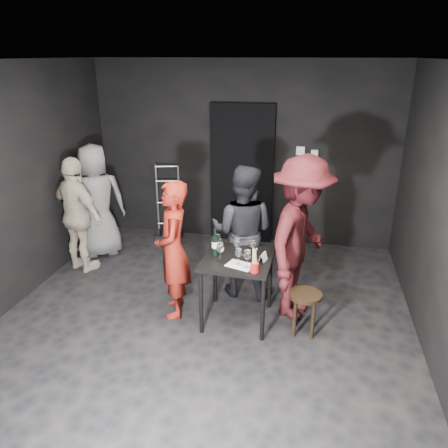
% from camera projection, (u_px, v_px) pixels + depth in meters
% --- Properties ---
extents(floor, '(4.50, 5.00, 0.02)m').
position_uv_depth(floor, '(202.00, 326.00, 4.72)').
color(floor, black).
rests_on(floor, ground).
extents(ceiling, '(4.50, 5.00, 0.02)m').
position_uv_depth(ceiling, '(196.00, 60.00, 3.74)').
color(ceiling, silver).
rests_on(ceiling, ground).
extents(wall_back, '(4.50, 0.04, 2.70)m').
position_uv_depth(wall_back, '(243.00, 154.00, 6.51)').
color(wall_back, black).
rests_on(wall_back, ground).
extents(wall_front, '(4.50, 0.04, 2.70)m').
position_uv_depth(wall_front, '(56.00, 389.00, 1.95)').
color(wall_front, black).
rests_on(wall_front, ground).
extents(doorway, '(0.95, 0.10, 2.10)m').
position_uv_depth(doorway, '(242.00, 175.00, 6.56)').
color(doorway, black).
rests_on(doorway, ground).
extents(wallbox_upper, '(0.12, 0.06, 0.12)m').
position_uv_depth(wallbox_upper, '(301.00, 151.00, 6.26)').
color(wallbox_upper, '#B7B7B2').
rests_on(wallbox_upper, wall_back).
extents(wallbox_lower, '(0.10, 0.06, 0.14)m').
position_uv_depth(wallbox_lower, '(314.00, 155.00, 6.24)').
color(wallbox_lower, '#B7B7B2').
rests_on(wallbox_lower, wall_back).
extents(hand_truck, '(0.40, 0.34, 1.19)m').
position_uv_depth(hand_truck, '(169.00, 226.00, 6.88)').
color(hand_truck, '#B2B2B7').
rests_on(hand_truck, floor).
extents(tasting_table, '(0.72, 0.72, 0.75)m').
position_uv_depth(tasting_table, '(237.00, 266.00, 4.62)').
color(tasting_table, black).
rests_on(tasting_table, floor).
extents(stool, '(0.34, 0.34, 0.47)m').
position_uv_depth(stool, '(305.00, 302.00, 4.48)').
color(stool, '#312116').
rests_on(stool, floor).
extents(server_red, '(0.53, 0.66, 1.58)m').
position_uv_depth(server_red, '(173.00, 248.00, 4.71)').
color(server_red, maroon).
rests_on(server_red, floor).
extents(woman_black, '(0.86, 0.51, 1.70)m').
position_uv_depth(woman_black, '(243.00, 228.00, 5.11)').
color(woman_black, black).
rests_on(woman_black, floor).
extents(man_maroon, '(1.03, 1.54, 2.19)m').
position_uv_depth(man_maroon, '(302.00, 223.00, 4.58)').
color(man_maroon, '#411115').
rests_on(man_maroon, floor).
extents(bystander_cream, '(1.04, 0.78, 1.60)m').
position_uv_depth(bystander_cream, '(77.00, 214.00, 5.70)').
color(bystander_cream, beige).
rests_on(bystander_cream, floor).
extents(bystander_grey, '(0.97, 0.86, 1.75)m').
position_uv_depth(bystander_grey, '(96.00, 197.00, 6.12)').
color(bystander_grey, slate).
rests_on(bystander_grey, floor).
extents(tasting_mat, '(0.32, 0.26, 0.00)m').
position_uv_depth(tasting_mat, '(240.00, 265.00, 4.41)').
color(tasting_mat, white).
rests_on(tasting_mat, tasting_table).
extents(wine_glass_a, '(0.11, 0.11, 0.22)m').
position_uv_depth(wine_glass_a, '(220.00, 251.00, 4.47)').
color(wine_glass_a, white).
rests_on(wine_glass_a, tasting_table).
extents(wine_glass_b, '(0.10, 0.10, 0.21)m').
position_uv_depth(wine_glass_b, '(218.00, 242.00, 4.71)').
color(wine_glass_b, white).
rests_on(wine_glass_b, tasting_table).
extents(wine_glass_c, '(0.10, 0.10, 0.20)m').
position_uv_depth(wine_glass_c, '(237.00, 246.00, 4.62)').
color(wine_glass_c, white).
rests_on(wine_glass_c, tasting_table).
extents(wine_glass_d, '(0.08, 0.08, 0.19)m').
position_uv_depth(wine_glass_d, '(239.00, 256.00, 4.40)').
color(wine_glass_d, white).
rests_on(wine_glass_d, tasting_table).
extents(wine_glass_e, '(0.10, 0.10, 0.21)m').
position_uv_depth(wine_glass_e, '(247.00, 258.00, 4.33)').
color(wine_glass_e, white).
rests_on(wine_glass_e, tasting_table).
extents(wine_glass_f, '(0.07, 0.07, 0.18)m').
position_uv_depth(wine_glass_f, '(253.00, 247.00, 4.61)').
color(wine_glass_f, white).
rests_on(wine_glass_f, tasting_table).
extents(wine_bottle, '(0.07, 0.07, 0.31)m').
position_uv_depth(wine_bottle, '(215.00, 245.00, 4.61)').
color(wine_bottle, black).
rests_on(wine_bottle, tasting_table).
extents(breadstick_cup, '(0.09, 0.09, 0.27)m').
position_uv_depth(breadstick_cup, '(255.00, 261.00, 4.24)').
color(breadstick_cup, '#A91318').
rests_on(breadstick_cup, tasting_table).
extents(reserved_card, '(0.10, 0.13, 0.09)m').
position_uv_depth(reserved_card, '(262.00, 257.00, 4.50)').
color(reserved_card, white).
rests_on(reserved_card, tasting_table).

